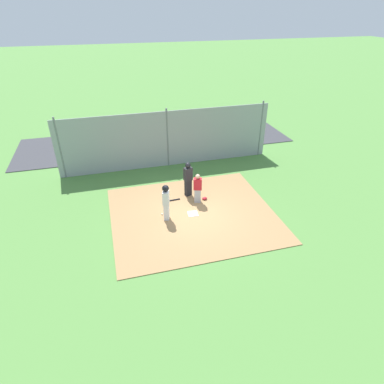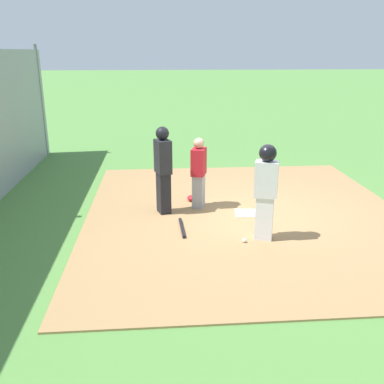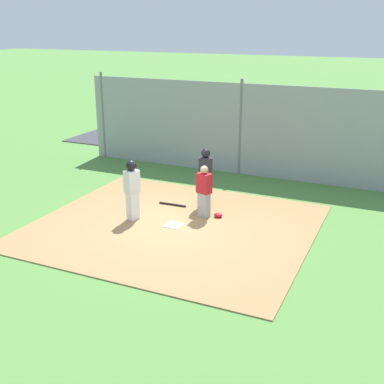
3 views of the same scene
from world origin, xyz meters
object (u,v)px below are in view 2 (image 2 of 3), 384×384
catcher (199,172)px  catcher_mask (192,198)px  home_plate (246,213)px  baseball_bat (182,228)px  baseball (244,240)px  umpire (163,168)px  runner (266,186)px

catcher → catcher_mask: bearing=123.6°
home_plate → catcher: 1.28m
home_plate → baseball_bat: bearing=-62.7°
home_plate → catcher: bearing=-117.7°
catcher_mask → baseball: (2.22, 0.73, -0.02)m
baseball_bat → catcher_mask: (-1.57, 0.31, 0.03)m
umpire → baseball_bat: size_ratio=2.06×
catcher → catcher_mask: 0.80m
home_plate → baseball: (1.35, -0.31, 0.03)m
baseball_bat → catcher_mask: 1.60m
catcher_mask → baseball: size_ratio=3.24×
runner → catcher_mask: size_ratio=6.99×
catcher → runner: bearing=-42.3°
home_plate → runner: size_ratio=0.26×
catcher → runner: (1.69, 0.98, 0.21)m
catcher → baseball: size_ratio=19.86×
runner → baseball: bearing=129.5°
home_plate → baseball: bearing=-12.9°
baseball_bat → baseball: (0.65, 1.04, 0.01)m
baseball_bat → umpire: bearing=17.0°
catcher_mask → home_plate: bearing=49.9°
umpire → baseball_bat: (0.92, 0.32, -0.89)m
catcher → baseball_bat: bearing=-91.8°
home_plate → baseball: 1.38m
umpire → baseball: 2.25m
runner → catcher_mask: runner is taller
runner → catcher: bearing=48.2°
baseball_bat → catcher: bearing=-21.4°
home_plate → runner: runner is taller
baseball_bat → baseball: 1.22m
catcher → umpire: umpire is taller
catcher → umpire: 0.80m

